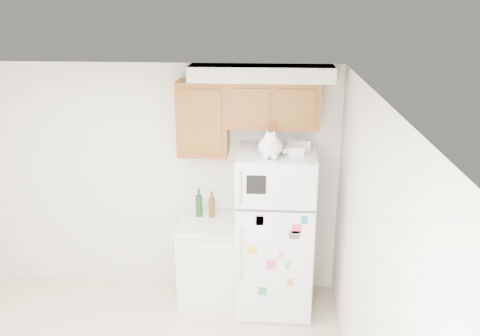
# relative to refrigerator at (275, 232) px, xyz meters

# --- Properties ---
(room_shell) EXTENTS (3.84, 4.04, 2.52)m
(room_shell) POSITION_rel_refrigerator_xyz_m (-1.12, -1.36, 0.82)
(room_shell) COLOR silver
(room_shell) RESTS_ON ground_plane
(refrigerator) EXTENTS (0.76, 0.78, 1.70)m
(refrigerator) POSITION_rel_refrigerator_xyz_m (0.00, 0.00, 0.00)
(refrigerator) COLOR white
(refrigerator) RESTS_ON ground_plane
(base_counter) EXTENTS (0.64, 0.64, 0.92)m
(base_counter) POSITION_rel_refrigerator_xyz_m (-0.69, 0.07, -0.39)
(base_counter) COLOR white
(base_counter) RESTS_ON ground_plane
(cat) EXTENTS (0.28, 0.41, 0.29)m
(cat) POSITION_rel_refrigerator_xyz_m (-0.06, -0.16, 0.96)
(cat) COLOR white
(cat) RESTS_ON refrigerator
(storage_box_back) EXTENTS (0.22, 0.19, 0.10)m
(storage_box_back) POSITION_rel_refrigerator_xyz_m (0.22, 0.08, 0.90)
(storage_box_back) COLOR white
(storage_box_back) RESTS_ON refrigerator
(storage_box_front) EXTENTS (0.17, 0.14, 0.09)m
(storage_box_front) POSITION_rel_refrigerator_xyz_m (0.17, -0.10, 0.89)
(storage_box_front) COLOR white
(storage_box_front) RESTS_ON refrigerator
(bottle_green) EXTENTS (0.07, 0.07, 0.31)m
(bottle_green) POSITION_rel_refrigerator_xyz_m (-0.80, 0.20, 0.22)
(bottle_green) COLOR #19381E
(bottle_green) RESTS_ON base_counter
(bottle_amber) EXTENTS (0.07, 0.07, 0.29)m
(bottle_amber) POSITION_rel_refrigerator_xyz_m (-0.66, 0.19, 0.21)
(bottle_amber) COLOR #593814
(bottle_amber) RESTS_ON base_counter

